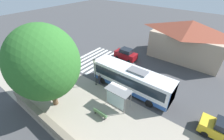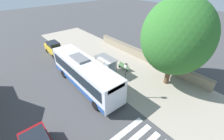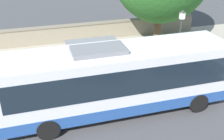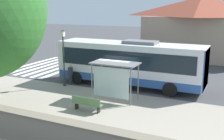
{
  "view_description": "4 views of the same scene",
  "coord_description": "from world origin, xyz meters",
  "px_view_note": "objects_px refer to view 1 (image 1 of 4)",
  "views": [
    {
      "loc": [
        -12.23,
        -7.87,
        13.61
      ],
      "look_at": [
        1.41,
        2.74,
        2.25
      ],
      "focal_mm": 24.0,
      "sensor_mm": 36.0,
      "label": 1
    },
    {
      "loc": [
        8.45,
        12.76,
        11.15
      ],
      "look_at": [
        -1.71,
        0.55,
        1.14
      ],
      "focal_mm": 24.0,
      "sensor_mm": 36.0,
      "label": 2
    },
    {
      "loc": [
        12.96,
        -3.67,
        8.18
      ],
      "look_at": [
        -0.74,
        0.37,
        0.99
      ],
      "focal_mm": 45.0,
      "sensor_mm": 36.0,
      "label": 3
    },
    {
      "loc": [
        -17.34,
        -7.76,
        5.95
      ],
      "look_at": [
        -0.84,
        0.06,
        1.76
      ],
      "focal_mm": 45.0,
      "sensor_mm": 36.0,
      "label": 4
    }
  ],
  "objects_px": {
    "bus_shelter": "(118,93)",
    "bench": "(100,113)",
    "parked_car_far_lane": "(126,54)",
    "pedestrian": "(99,79)",
    "bus": "(131,79)",
    "street_lamp_near": "(95,70)",
    "shade_tree": "(44,63)"
  },
  "relations": [
    {
      "from": "parked_car_far_lane",
      "to": "shade_tree",
      "type": "bearing_deg",
      "value": 178.05
    },
    {
      "from": "bench",
      "to": "bus",
      "type": "bearing_deg",
      "value": -2.27
    },
    {
      "from": "bench",
      "to": "shade_tree",
      "type": "bearing_deg",
      "value": 108.99
    },
    {
      "from": "pedestrian",
      "to": "shade_tree",
      "type": "xyz_separation_m",
      "value": [
        -6.26,
        1.6,
        4.89
      ]
    },
    {
      "from": "street_lamp_near",
      "to": "shade_tree",
      "type": "relative_size",
      "value": 0.43
    },
    {
      "from": "bus",
      "to": "parked_car_far_lane",
      "type": "bearing_deg",
      "value": 37.84
    },
    {
      "from": "pedestrian",
      "to": "bus_shelter",
      "type": "bearing_deg",
      "value": -112.48
    },
    {
      "from": "parked_car_far_lane",
      "to": "street_lamp_near",
      "type": "bearing_deg",
      "value": -174.39
    },
    {
      "from": "street_lamp_near",
      "to": "shade_tree",
      "type": "height_order",
      "value": "shade_tree"
    },
    {
      "from": "street_lamp_near",
      "to": "shade_tree",
      "type": "bearing_deg",
      "value": 166.51
    },
    {
      "from": "bus_shelter",
      "to": "street_lamp_near",
      "type": "height_order",
      "value": "street_lamp_near"
    },
    {
      "from": "bus_shelter",
      "to": "street_lamp_near",
      "type": "bearing_deg",
      "value": 73.77
    },
    {
      "from": "shade_tree",
      "to": "street_lamp_near",
      "type": "bearing_deg",
      "value": -13.49
    },
    {
      "from": "shade_tree",
      "to": "parked_car_far_lane",
      "type": "distance_m",
      "value": 15.5
    },
    {
      "from": "parked_car_far_lane",
      "to": "bus",
      "type": "bearing_deg",
      "value": -142.16
    },
    {
      "from": "shade_tree",
      "to": "bus",
      "type": "bearing_deg",
      "value": -36.45
    },
    {
      "from": "bus_shelter",
      "to": "bench",
      "type": "xyz_separation_m",
      "value": [
        -2.45,
        0.58,
        -1.54
      ]
    },
    {
      "from": "bus_shelter",
      "to": "bench",
      "type": "distance_m",
      "value": 2.95
    },
    {
      "from": "bus_shelter",
      "to": "pedestrian",
      "type": "distance_m",
      "value": 5.06
    },
    {
      "from": "bus_shelter",
      "to": "pedestrian",
      "type": "bearing_deg",
      "value": 67.52
    },
    {
      "from": "street_lamp_near",
      "to": "pedestrian",
      "type": "bearing_deg",
      "value": -23.58
    },
    {
      "from": "pedestrian",
      "to": "bench",
      "type": "relative_size",
      "value": 0.87
    },
    {
      "from": "bench",
      "to": "shade_tree",
      "type": "xyz_separation_m",
      "value": [
        -1.92,
        5.58,
        5.33
      ]
    },
    {
      "from": "bus",
      "to": "shade_tree",
      "type": "bearing_deg",
      "value": 143.55
    },
    {
      "from": "bus_shelter",
      "to": "parked_car_far_lane",
      "type": "height_order",
      "value": "bus_shelter"
    },
    {
      "from": "bus_shelter",
      "to": "parked_car_far_lane",
      "type": "distance_m",
      "value": 11.84
    },
    {
      "from": "street_lamp_near",
      "to": "bus_shelter",
      "type": "bearing_deg",
      "value": -106.23
    },
    {
      "from": "bus",
      "to": "bench",
      "type": "relative_size",
      "value": 6.04
    },
    {
      "from": "bench",
      "to": "shade_tree",
      "type": "distance_m",
      "value": 7.96
    },
    {
      "from": "bus",
      "to": "street_lamp_near",
      "type": "xyz_separation_m",
      "value": [
        -2.12,
        4.44,
        0.71
      ]
    },
    {
      "from": "bus_shelter",
      "to": "parked_car_far_lane",
      "type": "relative_size",
      "value": 0.73
    },
    {
      "from": "shade_tree",
      "to": "bus_shelter",
      "type": "bearing_deg",
      "value": -54.63
    }
  ]
}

